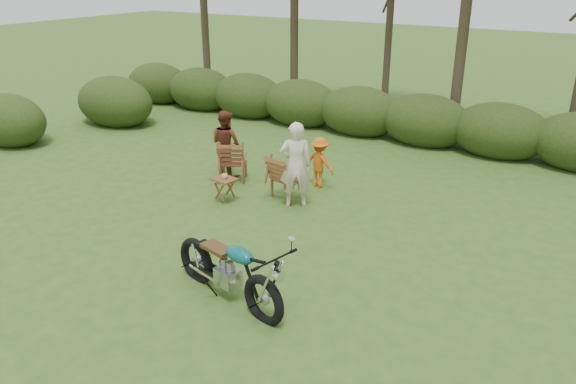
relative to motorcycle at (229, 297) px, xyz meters
The scene contains 10 objects.
ground 0.21m from the motorcycle, 100.10° to the left, with size 80.00×80.00×0.00m, color #30511B.
tree_line 10.66m from the motorcycle, 87.34° to the left, with size 22.52×11.62×8.14m.
motorcycle is the anchor object (origin of this frame).
lawn_chair_right 4.04m from the motorcycle, 108.27° to the left, with size 0.67×0.67×0.97m, color brown, non-canonical shape.
lawn_chair_left 5.02m from the motorcycle, 125.41° to the left, with size 0.67×0.67×0.97m, color brown, non-canonical shape.
side_table 3.76m from the motorcycle, 127.92° to the left, with size 0.50×0.42×0.52m, color #5E3017, non-canonical shape.
cup 3.80m from the motorcycle, 127.75° to the left, with size 0.12×0.12×0.10m, color beige.
adult_a 3.63m from the motorcycle, 104.28° to the left, with size 0.66×0.43×1.81m, color beige.
adult_b 5.33m from the motorcycle, 127.15° to the left, with size 0.77×0.60×1.58m, color brown.
child 4.85m from the motorcycle, 101.78° to the left, with size 0.74×0.43×1.15m, color #D45F14.
Camera 1 is at (4.58, -5.98, 4.72)m, focal length 35.00 mm.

